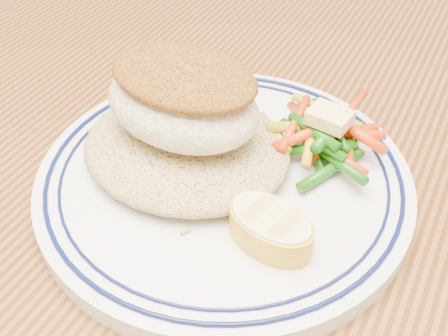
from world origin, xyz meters
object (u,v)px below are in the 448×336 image
at_px(fish_fillet, 183,97).
at_px(plate, 224,179).
at_px(vegetable_pile, 323,135).
at_px(dining_table, 279,259).
at_px(rice_pilaf, 186,144).
at_px(lemon_wedge, 271,227).

bearing_deg(fish_fillet, plate, -8.53).
distance_m(fish_fillet, vegetable_pile, 0.10).
relative_size(plate, vegetable_pile, 2.42).
bearing_deg(dining_table, rice_pilaf, -151.28).
distance_m(rice_pilaf, lemon_wedge, 0.09).
relative_size(dining_table, rice_pilaf, 10.25).
bearing_deg(vegetable_pile, fish_fillet, -149.71).
relative_size(plate, rice_pilaf, 1.75).
height_order(rice_pilaf, vegetable_pile, same).
height_order(dining_table, vegetable_pile, vegetable_pile).
distance_m(rice_pilaf, fish_fillet, 0.04).
bearing_deg(plate, lemon_wedge, -38.05).
distance_m(plate, rice_pilaf, 0.04).
xyz_separation_m(dining_table, rice_pilaf, (-0.06, -0.03, 0.13)).
distance_m(rice_pilaf, vegetable_pile, 0.10).
xyz_separation_m(plate, rice_pilaf, (-0.03, 0.00, 0.02)).
distance_m(plate, fish_fillet, 0.06).
height_order(plate, rice_pilaf, rice_pilaf).
height_order(dining_table, lemon_wedge, lemon_wedge).
xyz_separation_m(plate, fish_fillet, (-0.03, 0.00, 0.05)).
height_order(vegetable_pile, lemon_wedge, vegetable_pile).
height_order(dining_table, fish_fillet, fish_fillet).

